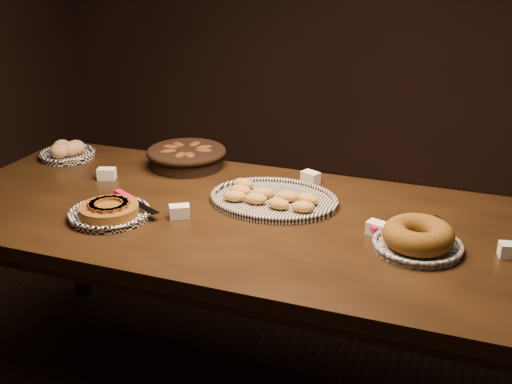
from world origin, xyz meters
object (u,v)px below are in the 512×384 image
(buffet_table, at_px, (261,236))
(bundt_cake_plate, at_px, (418,238))
(madeleine_platter, at_px, (272,198))
(apple_tart_plate, at_px, (110,211))

(buffet_table, bearing_deg, bundt_cake_plate, -6.10)
(madeleine_platter, bearing_deg, bundt_cake_plate, -22.25)
(bundt_cake_plate, bearing_deg, madeleine_platter, 175.94)
(buffet_table, distance_m, bundt_cake_plate, 0.56)
(buffet_table, distance_m, madeleine_platter, 0.16)
(buffet_table, xyz_separation_m, bundt_cake_plate, (0.54, -0.06, 0.11))
(buffet_table, distance_m, apple_tart_plate, 0.54)
(apple_tart_plate, distance_m, bundt_cake_plate, 1.05)
(buffet_table, height_order, madeleine_platter, madeleine_platter)
(buffet_table, xyz_separation_m, madeleine_platter, (-0.01, 0.13, 0.09))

